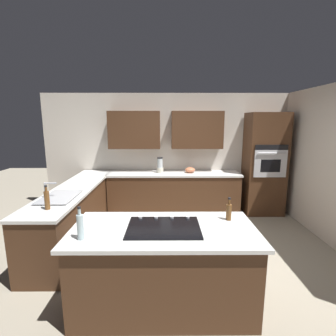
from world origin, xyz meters
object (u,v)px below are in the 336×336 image
Objects in this scene: sink_unit at (59,197)px; dish_soap_bottle at (47,200)px; blender at (160,166)px; second_bottle at (229,211)px; wall_oven at (264,164)px; oil_bottle at (80,226)px; cooktop at (164,227)px; mixing_bowl at (190,170)px.

dish_soap_bottle is (-0.06, 0.48, 0.11)m from sink_unit.
blender reaches higher than second_bottle.
wall_oven reaches higher than second_bottle.
second_bottle is (-1.52, -0.46, -0.03)m from oil_bottle.
mixing_bowl reaches higher than cooktop.
cooktop is at bearing -162.15° from oil_bottle.
blender is at bearing -87.75° from cooktop.
wall_oven is 10.19× the size of mixing_bowl.
dish_soap_bottle is 0.97× the size of oil_bottle.
wall_oven is 4.26m from dish_soap_bottle.
oil_bottle reaches higher than mixing_bowl.
wall_oven is 4.09m from sink_unit.
cooktop is (-1.54, 1.04, -0.01)m from sink_unit.
oil_bottle reaches higher than dish_soap_bottle.
mixing_bowl is at bearing -100.81° from cooktop.
oil_bottle is 1.58m from second_bottle.
dish_soap_bottle reaches higher than cooktop.
wall_oven is 4.24m from oil_bottle.
blender is at bearing -0.27° from wall_oven.
wall_oven is 6.90× the size of dish_soap_bottle.
sink_unit reaches higher than cooktop.
mixing_bowl is (1.60, -0.01, -0.13)m from wall_oven.
dish_soap_bottle is at bearing -9.15° from second_bottle.
blender reaches higher than mixing_bowl.
cooktop is 0.77m from second_bottle.
oil_bottle reaches higher than second_bottle.
oil_bottle is (1.32, 3.08, 0.07)m from mixing_bowl.
oil_bottle is at bearing 120.29° from sink_unit.
oil_bottle reaches higher than sink_unit.
oil_bottle is (-0.70, 0.82, 0.00)m from dish_soap_bottle.
blender is 2.75m from second_bottle.
cooktop is at bearing 145.88° from sink_unit.
cooktop is at bearing 15.75° from second_bottle.
blender is (2.25, -0.01, -0.04)m from wall_oven.
blender is 0.66m from mixing_bowl.
cooktop is 3.56× the size of mixing_bowl.
cooktop is 2.35× the size of oil_bottle.
mixing_bowl is at bearing -0.39° from wall_oven.
sink_unit is (3.68, 1.77, -0.17)m from wall_oven.
cooktop is at bearing 52.75° from wall_oven.
mixing_bowl is 0.66× the size of oil_bottle.
cooktop is 1.59m from dish_soap_bottle.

